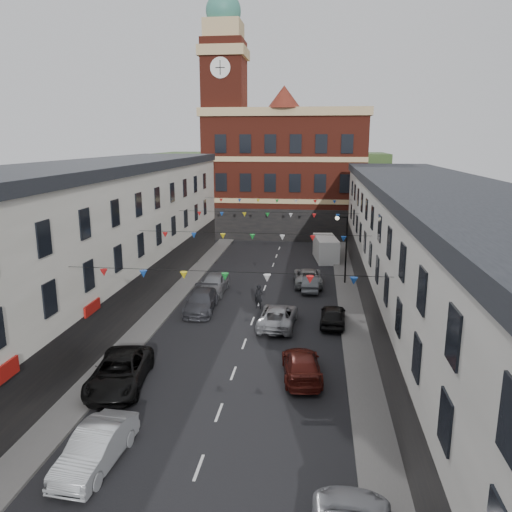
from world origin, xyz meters
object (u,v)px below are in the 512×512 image
at_px(car_left_b, 96,448).
at_px(car_left_c, 119,372).
at_px(car_left_e, 214,283).
at_px(car_left_d, 201,302).
at_px(street_lamp, 344,240).
at_px(car_right_c, 302,365).
at_px(pedestrian, 259,297).
at_px(car_right_d, 333,315).
at_px(white_van, 326,249).
at_px(car_right_e, 311,283).
at_px(moving_car, 278,316).
at_px(car_right_f, 308,276).

bearing_deg(car_left_b, car_left_c, 108.29).
bearing_deg(car_left_e, car_left_d, -89.77).
bearing_deg(car_left_d, street_lamp, 35.52).
distance_m(car_left_c, car_right_c, 9.39).
bearing_deg(car_right_c, pedestrian, -78.12).
relative_size(car_right_d, pedestrian, 2.25).
relative_size(street_lamp, white_van, 1.11).
height_order(car_right_e, pedestrian, pedestrian).
bearing_deg(white_van, car_right_e, -104.38).
distance_m(car_left_b, car_left_e, 22.36).
relative_size(car_left_b, pedestrian, 2.50).
bearing_deg(car_right_e, car_left_c, 63.64).
height_order(car_left_d, car_right_c, car_left_d).
relative_size(car_left_e, moving_car, 0.94).
height_order(moving_car, pedestrian, pedestrian).
bearing_deg(pedestrian, car_right_e, 75.21).
xyz_separation_m(car_left_b, car_right_f, (7.54, 25.86, -0.04)).
relative_size(car_left_b, moving_car, 0.89).
bearing_deg(car_right_d, car_left_c, 45.24).
xyz_separation_m(car_left_c, car_left_e, (1.55, 16.15, 0.04)).
relative_size(car_right_e, moving_car, 0.76).
bearing_deg(car_left_c, street_lamp, 52.01).
distance_m(street_lamp, car_right_f, 4.37).
xyz_separation_m(car_right_e, pedestrian, (-3.77, -5.04, 0.27)).
height_order(car_left_c, car_right_e, car_left_c).
relative_size(car_left_b, car_right_e, 1.17).
xyz_separation_m(car_left_b, car_left_c, (-1.56, 6.21, 0.03)).
bearing_deg(car_right_d, car_right_c, 79.76).
height_order(car_right_d, white_van, white_van).
height_order(car_left_c, car_right_d, car_left_c).
bearing_deg(car_right_e, car_right_d, 103.08).
xyz_separation_m(car_right_e, moving_car, (-2.08, -8.45, 0.07)).
bearing_deg(moving_car, car_right_f, -97.37).
bearing_deg(street_lamp, pedestrian, -131.39).
bearing_deg(car_left_d, car_left_e, 86.28).
relative_size(street_lamp, pedestrian, 3.29).
xyz_separation_m(car_left_b, pedestrian, (4.05, 19.01, 0.16)).
xyz_separation_m(street_lamp, car_right_c, (-2.90, -18.01, -3.21)).
xyz_separation_m(car_left_c, car_right_d, (11.00, 10.04, -0.08)).
bearing_deg(street_lamp, car_left_b, -111.74).
height_order(car_right_e, moving_car, moving_car).
bearing_deg(car_right_f, car_left_c, 61.35).
xyz_separation_m(car_left_b, car_right_e, (7.82, 24.05, -0.11)).
relative_size(car_left_c, car_right_c, 1.17).
bearing_deg(car_right_d, moving_car, 12.84).
relative_size(car_left_b, white_van, 0.85).
bearing_deg(pedestrian, car_left_e, 162.51).
height_order(car_left_c, car_left_d, car_left_c).
bearing_deg(car_left_e, car_right_d, -31.98).
height_order(street_lamp, car_right_c, street_lamp).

